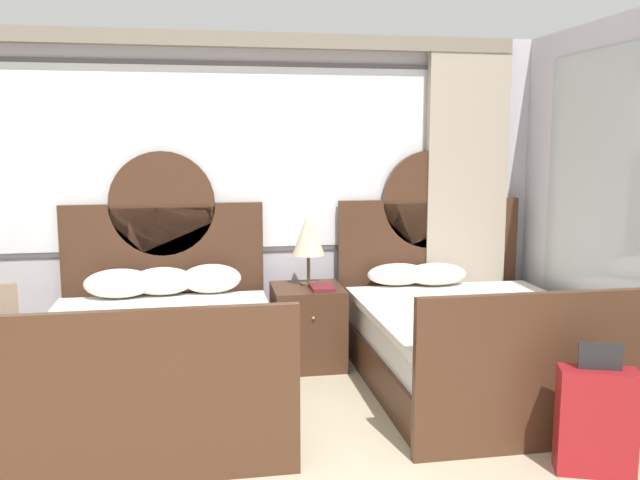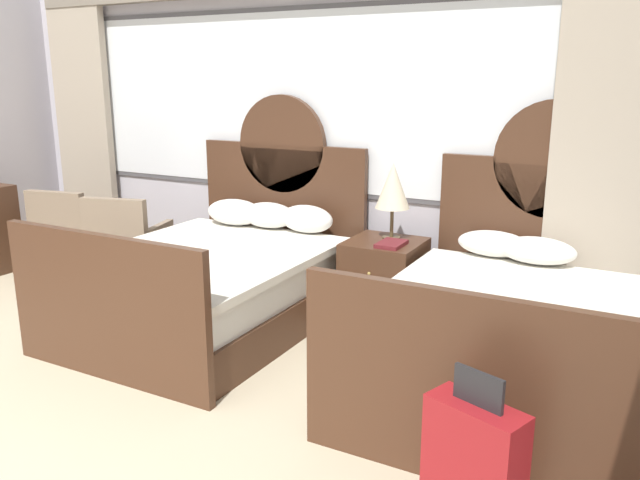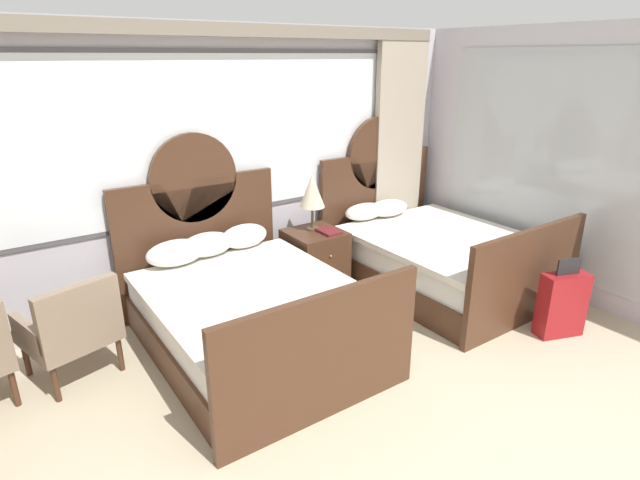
# 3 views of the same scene
# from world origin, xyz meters

# --- Properties ---
(wall_back_window) EXTENTS (6.24, 0.22, 2.70)m
(wall_back_window) POSITION_xyz_m (0.00, 4.32, 1.44)
(wall_back_window) COLOR silver
(wall_back_window) RESTS_ON ground_plane
(bed_near_window) EXTENTS (1.63, 2.19, 1.74)m
(bed_near_window) POSITION_xyz_m (-0.09, 3.23, 0.37)
(bed_near_window) COLOR #472B1C
(bed_near_window) RESTS_ON ground_plane
(bed_near_mirror) EXTENTS (1.63, 2.19, 1.74)m
(bed_near_mirror) POSITION_xyz_m (2.18, 3.22, 0.36)
(bed_near_mirror) COLOR #472B1C
(bed_near_mirror) RESTS_ON ground_plane
(nightstand_between_beds) EXTENTS (0.56, 0.58, 0.65)m
(nightstand_between_beds) POSITION_xyz_m (1.05, 3.88, 0.33)
(nightstand_between_beds) COLOR #472B1C
(nightstand_between_beds) RESTS_ON ground_plane
(table_lamp_on_nightstand) EXTENTS (0.27, 0.27, 0.60)m
(table_lamp_on_nightstand) POSITION_xyz_m (1.07, 3.95, 1.07)
(table_lamp_on_nightstand) COLOR brown
(table_lamp_on_nightstand) RESTS_ON nightstand_between_beds
(book_on_nightstand) EXTENTS (0.18, 0.26, 0.03)m
(book_on_nightstand) POSITION_xyz_m (1.15, 3.76, 0.67)
(book_on_nightstand) COLOR maroon
(book_on_nightstand) RESTS_ON nightstand_between_beds
(suitcase_on_floor) EXTENTS (0.45, 0.31, 0.74)m
(suitcase_on_floor) POSITION_xyz_m (2.33, 1.80, 0.30)
(suitcase_on_floor) COLOR maroon
(suitcase_on_floor) RESTS_ON ground_plane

